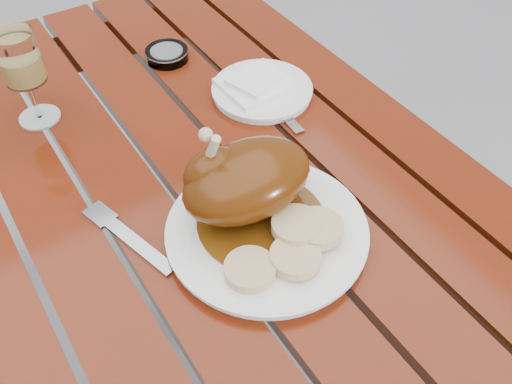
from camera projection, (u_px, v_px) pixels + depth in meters
ground at (215, 372)px, 1.48m from camera, size 60.00×60.00×0.00m
table at (206, 291)px, 1.21m from camera, size 0.80×1.20×0.75m
dinner_plate at (267, 232)px, 0.83m from camera, size 0.34×0.34×0.02m
roast_duck at (243, 181)px, 0.81m from camera, size 0.20×0.20×0.14m
bread_dumplings at (290, 245)px, 0.78m from camera, size 0.19×0.11×0.03m
wine_glass at (26, 79)px, 0.96m from camera, size 0.07×0.07×0.17m
side_plate at (262, 91)px, 1.07m from camera, size 0.25×0.25×0.02m
napkin at (255, 84)px, 1.06m from camera, size 0.12×0.12×0.01m
ashtray at (167, 54)px, 1.14m from camera, size 0.09×0.09×0.02m
fork at (133, 241)px, 0.82m from camera, size 0.06×0.17×0.01m
knife at (273, 103)px, 1.05m from camera, size 0.03×0.19×0.01m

